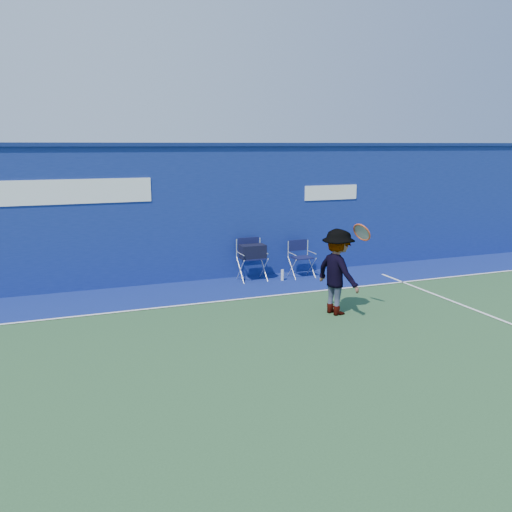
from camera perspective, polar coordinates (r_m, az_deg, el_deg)
name	(u,v)px	position (r m, az deg, el deg)	size (l,w,h in m)	color
ground	(272,364)	(7.81, 1.70, -11.25)	(80.00, 80.00, 0.00)	#2A4F2B
stadium_wall	(183,212)	(12.25, -7.64, 4.57)	(24.00, 0.50, 3.08)	navy
out_of_bounds_strip	(198,291)	(11.50, -6.15, -3.72)	(24.00, 1.80, 0.01)	navy
court_lines	(257,348)	(8.32, 0.10, -9.67)	(24.00, 12.00, 0.01)	white
directors_chair_left	(252,263)	(12.28, -0.41, -0.77)	(0.57, 0.51, 0.95)	silver
directors_chair_right	(302,266)	(12.68, 4.81, -1.02)	(0.51, 0.45, 0.85)	silver
water_bottle	(282,275)	(12.32, 2.80, -2.03)	(0.07, 0.07, 0.26)	silver
tennis_player	(338,272)	(9.90, 8.59, -1.64)	(0.95, 1.11, 1.67)	#EA4738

